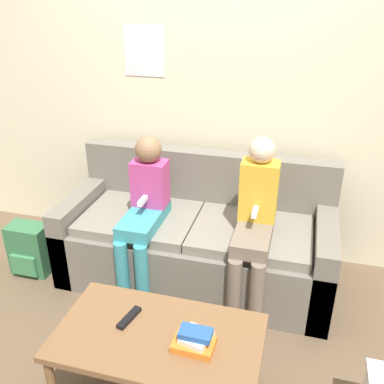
# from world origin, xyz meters

# --- Properties ---
(ground_plane) EXTENTS (10.00, 10.00, 0.00)m
(ground_plane) POSITION_xyz_m (0.00, 0.00, 0.00)
(ground_plane) COLOR brown
(wall_back) EXTENTS (8.00, 0.07, 2.60)m
(wall_back) POSITION_xyz_m (-0.00, 1.02, 1.30)
(wall_back) COLOR beige
(wall_back) RESTS_ON ground_plane
(couch) EXTENTS (1.92, 0.81, 0.89)m
(couch) POSITION_xyz_m (0.00, 0.52, 0.30)
(couch) COLOR #6B665B
(couch) RESTS_ON ground_plane
(coffee_table) EXTENTS (1.04, 0.58, 0.43)m
(coffee_table) POSITION_xyz_m (0.08, -0.56, 0.38)
(coffee_table) COLOR brown
(coffee_table) RESTS_ON ground_plane
(person_left) EXTENTS (0.24, 0.56, 1.10)m
(person_left) POSITION_xyz_m (-0.32, 0.32, 0.63)
(person_left) COLOR teal
(person_left) RESTS_ON ground_plane
(person_right) EXTENTS (0.24, 0.56, 1.16)m
(person_right) POSITION_xyz_m (0.43, 0.33, 0.65)
(person_right) COLOR #756656
(person_right) RESTS_ON ground_plane
(tv_remote) EXTENTS (0.08, 0.17, 0.02)m
(tv_remote) POSITION_xyz_m (-0.10, -0.50, 0.44)
(tv_remote) COLOR black
(tv_remote) RESTS_ON coffee_table
(book_stack) EXTENTS (0.20, 0.17, 0.10)m
(book_stack) POSITION_xyz_m (0.28, -0.59, 0.47)
(book_stack) COLOR orange
(book_stack) RESTS_ON coffee_table
(backpack) EXTENTS (0.29, 0.21, 0.40)m
(backpack) POSITION_xyz_m (-1.23, 0.23, 0.20)
(backpack) COLOR #336B42
(backpack) RESTS_ON ground_plane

